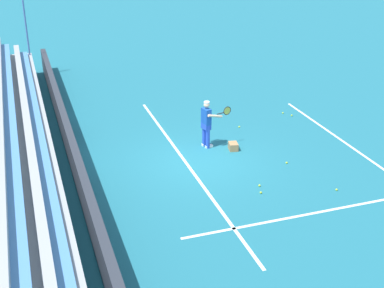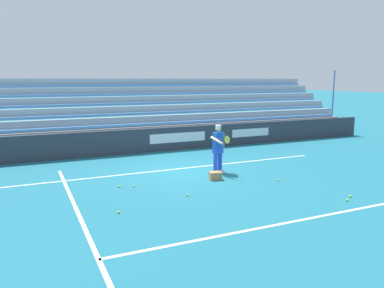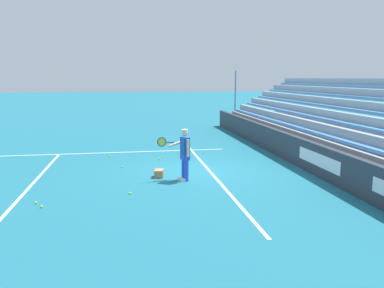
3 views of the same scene
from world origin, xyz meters
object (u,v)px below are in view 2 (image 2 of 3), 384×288
Objects in this scene: tennis_ball_near_player at (277,180)px; tennis_ball_on_baseline at (351,196)px; ball_box_cardboard at (215,176)px; tennis_ball_by_box at (119,186)px; tennis_ball_toward_net at (134,186)px; tennis_ball_far_right at (347,200)px; tennis_ball_midcourt at (187,195)px; tennis_ball_far_left at (119,212)px; tennis_player at (218,148)px.

tennis_ball_near_player is 2.44m from tennis_ball_on_baseline.
tennis_ball_by_box is at bearing -7.36° from ball_box_cardboard.
tennis_ball_toward_net and tennis_ball_by_box have the same top height.
ball_box_cardboard is at bearing 172.64° from tennis_ball_by_box.
tennis_ball_far_right and tennis_ball_near_player have the same top height.
tennis_ball_midcourt is at bearing 126.54° from tennis_ball_toward_net.
tennis_ball_toward_net is 0.44m from tennis_ball_by_box.
tennis_ball_far_right is at bearing 164.36° from tennis_ball_far_left.
tennis_player is at bearing -170.59° from tennis_ball_toward_net.
tennis_ball_on_baseline is at bearing -149.32° from tennis_ball_far_right.
ball_box_cardboard reaches higher than tennis_ball_far_right.
tennis_player is at bearing -63.40° from tennis_ball_on_baseline.
tennis_ball_toward_net is at bearing -115.06° from tennis_ball_far_left.
tennis_ball_toward_net is (3.27, 0.54, -0.86)m from tennis_player.
tennis_ball_far_left is 6.48m from tennis_ball_on_baseline.
ball_box_cardboard reaches higher than tennis_ball_toward_net.
tennis_ball_far_right is 2.55m from tennis_ball_near_player.
tennis_ball_toward_net is 4.70m from tennis_ball_near_player.
ball_box_cardboard is 3.18m from tennis_ball_by_box.
tennis_ball_far_right and tennis_ball_midcourt have the same top height.
tennis_ball_near_player is 1.00× the size of tennis_ball_on_baseline.
tennis_player is at bearing -55.23° from tennis_ball_near_player.
tennis_ball_far_right is at bearing 142.73° from tennis_ball_toward_net.
tennis_ball_toward_net is at bearing -5.39° from ball_box_cardboard.
tennis_ball_by_box is (3.15, -0.41, -0.10)m from ball_box_cardboard.
tennis_ball_far_left is 1.00× the size of tennis_ball_by_box.
tennis_player is 25.98× the size of tennis_ball_near_player.
tennis_ball_near_player is at bearing -80.12° from tennis_ball_far_right.
ball_box_cardboard reaches higher than tennis_ball_by_box.
ball_box_cardboard reaches higher than tennis_ball_far_left.
ball_box_cardboard is at bearing 56.09° from tennis_player.
tennis_ball_far_right is 6.66m from tennis_ball_by_box.
tennis_ball_far_right is 6.24m from tennis_ball_toward_net.
tennis_ball_far_right is (-2.23, 3.52, -0.10)m from ball_box_cardboard.
tennis_player is at bearing -173.90° from tennis_ball_by_box.
tennis_ball_far_right and tennis_ball_by_box have the same top height.
tennis_ball_by_box is at bearing -47.34° from tennis_ball_midcourt.
tennis_ball_far_left and tennis_ball_midcourt have the same top height.
tennis_ball_far_right and tennis_ball_toward_net have the same top height.
tennis_ball_midcourt is at bearing 4.64° from tennis_ball_near_player.
ball_box_cardboard is at bearing -153.55° from tennis_ball_far_left.
tennis_ball_far_right is 1.00× the size of tennis_ball_toward_net.
tennis_ball_midcourt is at bearing -30.37° from tennis_ball_far_right.
tennis_ball_by_box is 1.00× the size of tennis_ball_on_baseline.
tennis_ball_by_box is (5.38, -3.93, 0.00)m from tennis_ball_far_right.
tennis_player is 25.98× the size of tennis_ball_toward_net.
tennis_ball_far_left is at bearing 8.77° from tennis_ball_near_player.
ball_box_cardboard is 6.06× the size of tennis_ball_far_right.
ball_box_cardboard is at bearing -29.24° from tennis_ball_near_player.
tennis_ball_near_player is at bearing -70.76° from tennis_ball_on_baseline.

